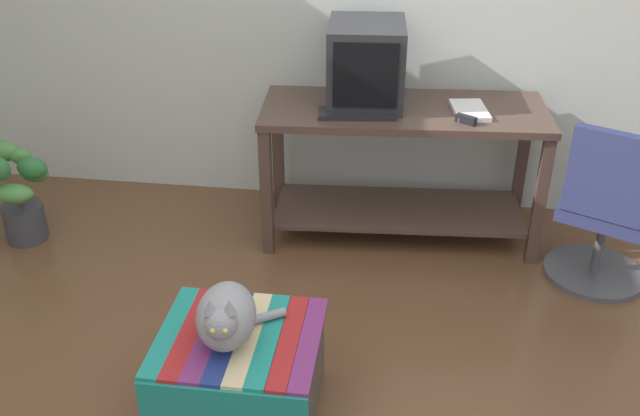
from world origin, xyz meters
name	(u,v)px	position (x,y,z in m)	size (l,w,h in m)	color
desk	(402,149)	(0.38, 1.60, 0.53)	(1.56, 0.70, 0.78)	#4C382D
tv_monitor	(366,64)	(0.16, 1.66, 0.99)	(0.43, 0.50, 0.43)	#28282B
keyboard	(357,114)	(0.13, 1.45, 0.79)	(0.40, 0.15, 0.02)	black
book	(470,110)	(0.72, 1.58, 0.79)	(0.17, 0.28, 0.02)	white
ottoman_with_blanket	(241,373)	(-0.20, 0.10, 0.19)	(0.63, 0.58, 0.38)	#4C4238
cat	(226,316)	(-0.23, 0.06, 0.50)	(0.34, 0.38, 0.28)	gray
potted_plant	(18,194)	(-1.74, 1.23, 0.30)	(0.43, 0.36, 0.58)	#3D3D42
office_chair	(604,217)	(1.41, 1.24, 0.39)	(0.56, 0.56, 0.89)	#4C4C51
stapler	(466,119)	(0.69, 1.42, 0.80)	(0.04, 0.11, 0.04)	black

